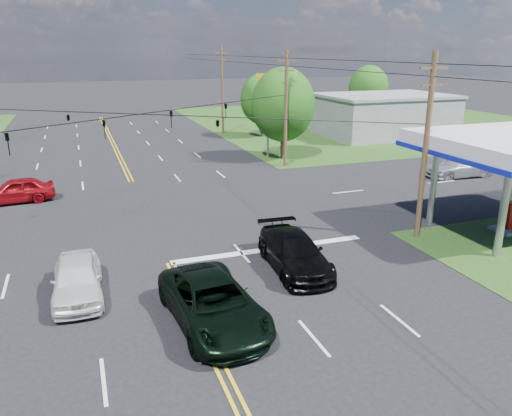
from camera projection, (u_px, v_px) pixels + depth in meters
name	position (u px, v px, depth m)	size (l,w,h in m)	color
ground	(146.00, 213.00, 30.49)	(280.00, 280.00, 0.00)	black
grass_ne	(365.00, 120.00, 70.47)	(46.00, 48.00, 0.03)	#214315
stop_bar	(270.00, 250.00, 24.92)	(10.00, 0.50, 0.02)	silver
retail_ne	(384.00, 116.00, 57.43)	(14.00, 10.00, 4.40)	slate
pole_se	(426.00, 146.00, 25.12)	(1.60, 0.28, 9.50)	#472D1E
pole_ne	(286.00, 108.00, 41.26)	(1.60, 0.28, 9.50)	#472D1E
pole_right_far	(222.00, 89.00, 58.22)	(1.60, 0.28, 10.00)	#472D1E
span_wire_signals	(139.00, 114.00, 28.67)	(26.00, 18.00, 1.13)	black
power_lines	(141.00, 68.00, 26.09)	(26.04, 100.00, 0.64)	black
tree_right_a	(283.00, 105.00, 44.28)	(5.70, 5.70, 8.18)	#472D1E
tree_right_b	(262.00, 99.00, 56.05)	(4.94, 4.94, 7.09)	#472D1E
tree_far_r	(368.00, 89.00, 66.97)	(5.32, 5.32, 7.63)	#472D1E
pickup_dkgreen	(213.00, 303.00, 17.92)	(2.81, 6.09, 1.69)	black
suv_black	(294.00, 252.00, 22.52)	(2.26, 5.57, 1.62)	black
pickup_white	(77.00, 279.00, 19.93)	(1.90, 4.71, 1.61)	silver
sedan_red	(16.00, 190.00, 32.41)	(1.90, 4.73, 1.61)	maroon
sedan_far	(460.00, 167.00, 39.03)	(2.24, 5.50, 1.60)	silver
polesign_ne	(268.00, 93.00, 44.63)	(2.01, 1.08, 7.60)	#A5A5AA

